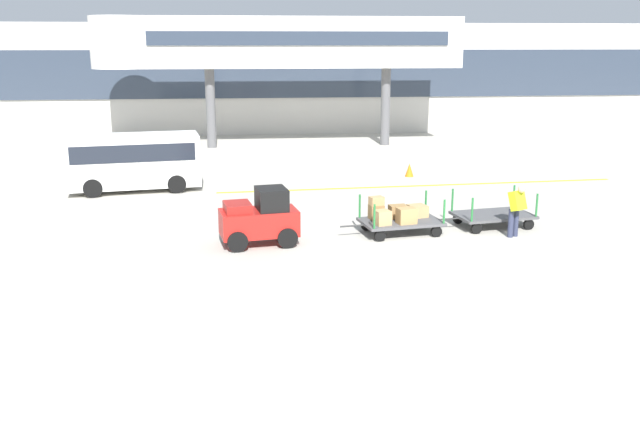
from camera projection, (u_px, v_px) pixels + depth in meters
ground_plane at (432, 257)px, 17.89m from camera, size 120.00×120.00×0.00m
apron_lead_line at (421, 186)px, 26.75m from camera, size 15.85×1.15×0.01m
terminal_building at (323, 78)px, 42.18m from camera, size 58.36×2.51×6.56m
jet_bridge at (266, 44)px, 35.53m from camera, size 19.10×3.00×6.74m
baggage_tug at (260, 218)px, 18.84m from camera, size 2.25×1.52×1.58m
baggage_cart_lead at (398, 217)px, 19.98m from camera, size 3.08×1.75×1.10m
baggage_cart_middle at (493, 216)px, 20.77m from camera, size 3.08×1.75×1.10m
baggage_handler at (516, 208)px, 19.51m from camera, size 0.54×0.55×1.56m
shuttle_van at (134, 158)px, 25.66m from camera, size 5.03×2.61×2.10m
safety_cone_near at (409, 170)px, 28.54m from camera, size 0.36×0.36×0.55m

